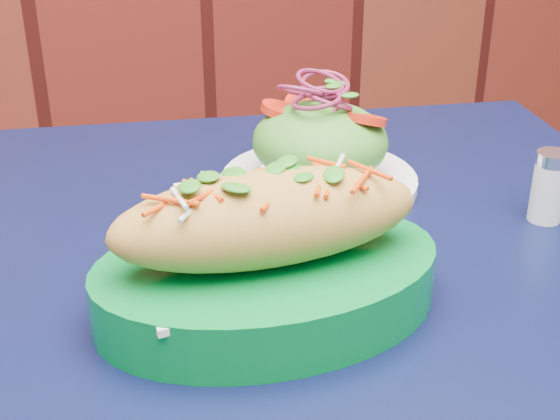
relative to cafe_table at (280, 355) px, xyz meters
name	(u,v)px	position (x,y,z in m)	size (l,w,h in m)	color
cafe_table	(280,355)	(0.00, 0.00, 0.00)	(0.95, 0.95, 0.75)	black
banh_mi_basket	(267,256)	(-0.03, -0.05, 0.14)	(0.28, 0.19, 0.13)	#017129
salad_plate	(320,149)	(0.10, 0.15, 0.13)	(0.21, 0.21, 0.12)	white
salt_shaker	(549,187)	(0.27, 0.00, 0.12)	(0.03, 0.03, 0.07)	white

